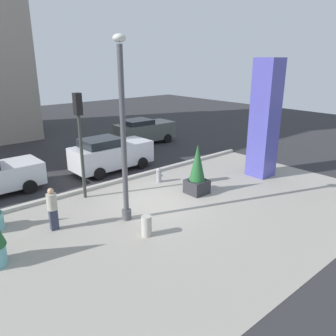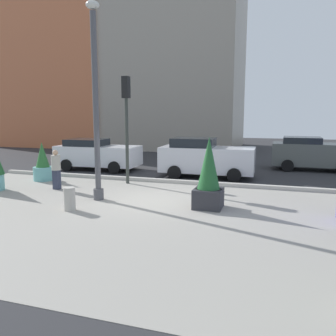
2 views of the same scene
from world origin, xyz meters
name	(u,v)px [view 1 (image 1 of 2)]	position (x,y,z in m)	size (l,w,h in m)	color
ground_plane	(107,178)	(0.00, 4.00, 0.00)	(60.00, 60.00, 0.00)	#2D2D30
plaza_pavement	(187,218)	(0.00, -2.00, 0.00)	(18.00, 10.00, 0.02)	#9E998E
curb_strip	(116,181)	(0.00, 3.12, 0.08)	(18.00, 0.24, 0.16)	#B7B2A8
lamp_post	(123,137)	(-1.82, -0.54, 3.26)	(0.44, 0.44, 6.69)	#4C4C51
art_pillar_blue	(265,119)	(6.46, -0.84, 2.98)	(1.14, 1.14, 5.96)	#4C4CAD
potted_plant_curbside	(197,172)	(2.10, -0.44, 1.04)	(0.91, 0.91, 2.32)	#2D2D33
fire_hydrant	(159,175)	(1.70, 1.83, 0.37)	(0.36, 0.26, 0.75)	#99999E
concrete_bollard	(147,226)	(-2.01, -2.05, 0.38)	(0.36, 0.36, 0.75)	#B2ADA3
traffic_light_far_side	(80,129)	(-2.04, 2.45, 3.09)	(0.28, 0.42, 4.59)	#333833
car_intersection	(111,154)	(0.91, 5.02, 0.95)	(4.49, 2.12, 1.89)	silver
car_far_lane	(144,131)	(6.05, 8.84, 0.92)	(4.36, 2.20, 1.79)	#565B56
pedestrian_crossing	(52,207)	(-4.27, 0.48, 0.89)	(0.38, 0.38, 1.61)	#33384C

